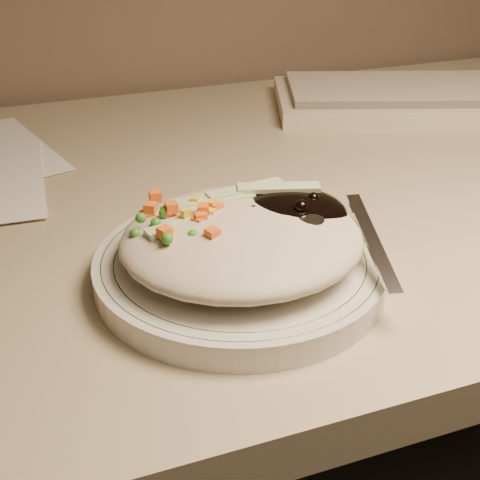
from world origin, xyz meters
name	(u,v)px	position (x,y,z in m)	size (l,w,h in m)	color
desk	(259,329)	(0.00, 1.38, 0.54)	(1.40, 0.70, 0.74)	tan
plate	(240,268)	(-0.09, 1.20, 0.75)	(0.23, 0.23, 0.02)	silver
plate_rim	(240,258)	(-0.09, 1.20, 0.76)	(0.22, 0.22, 0.00)	#144723
meal	(246,233)	(-0.09, 1.20, 0.78)	(0.20, 0.19, 0.05)	#C1B89D
keyboard	(451,97)	(0.33, 1.51, 0.76)	(0.50, 0.31, 0.03)	beige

